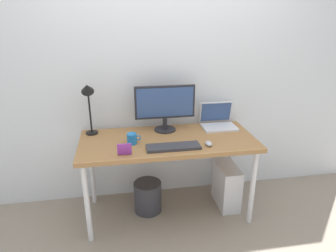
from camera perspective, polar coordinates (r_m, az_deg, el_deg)
The scene contains 12 objects.
ground_plane at distance 2.99m, azimuth 0.00°, elevation -15.93°, with size 6.00×6.00×0.00m, color gray.
back_wall at distance 2.83m, azimuth -1.38°, elevation 10.88°, with size 4.40×0.04×2.60m, color silver.
desk at distance 2.63m, azimuth 0.00°, elevation -3.76°, with size 1.53×0.68×0.76m.
monitor at distance 2.71m, azimuth -0.59°, elevation 4.01°, with size 0.55×0.20×0.43m.
laptop at distance 2.91m, azimuth 9.51°, elevation 1.00°, with size 0.32×0.26×0.23m.
desk_lamp at distance 2.67m, azimuth -15.08°, elevation 5.46°, with size 0.11×0.16×0.50m.
keyboard at distance 2.43m, azimuth 1.03°, elevation -4.01°, with size 0.44×0.14×0.02m, color #333338.
mouse at distance 2.50m, azimuth 7.81°, elevation -3.34°, with size 0.06×0.09×0.03m, color #B2B2B7.
coffee_mug at distance 2.51m, azimuth -6.91°, elevation -2.42°, with size 0.12×0.08×0.09m.
photo_frame at distance 2.33m, azimuth -8.36°, elevation -4.40°, with size 0.11×0.02×0.09m, color purple.
computer_tower at distance 3.02m, azimuth 11.16°, elevation -11.13°, with size 0.18×0.36×0.42m, color silver.
wastebasket at distance 2.92m, azimuth -3.90°, elevation -13.33°, with size 0.26×0.26×0.30m, color #333338.
Camera 1 is at (-0.40, -2.36, 1.79)m, focal length 31.80 mm.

